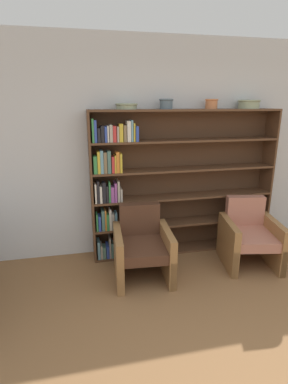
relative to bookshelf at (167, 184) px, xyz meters
name	(u,v)px	position (x,y,z in m)	size (l,w,h in m)	color
wall_back	(174,149)	(0.14, 0.17, 0.44)	(12.00, 0.06, 2.75)	silver
bookshelf	(167,184)	(0.00, 0.00, 0.00)	(2.43, 0.30, 1.89)	brown
bowl_copper	(127,106)	(-0.52, -0.02, 0.99)	(0.26, 0.26, 0.07)	gray
bowl_terracotta	(166,103)	(-0.04, -0.02, 1.02)	(0.17, 0.17, 0.12)	slate
bowl_stoneware	(211,103)	(0.54, -0.02, 1.02)	(0.17, 0.17, 0.12)	#C67547
bowl_slate	(249,104)	(1.06, -0.02, 1.01)	(0.28, 0.28, 0.11)	gray
armchair_leather	(142,247)	(-0.45, -0.55, -0.57)	(0.69, 0.72, 0.81)	olive
armchair_cushioned	(249,236)	(0.92, -0.55, -0.57)	(0.76, 0.79, 0.81)	olive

